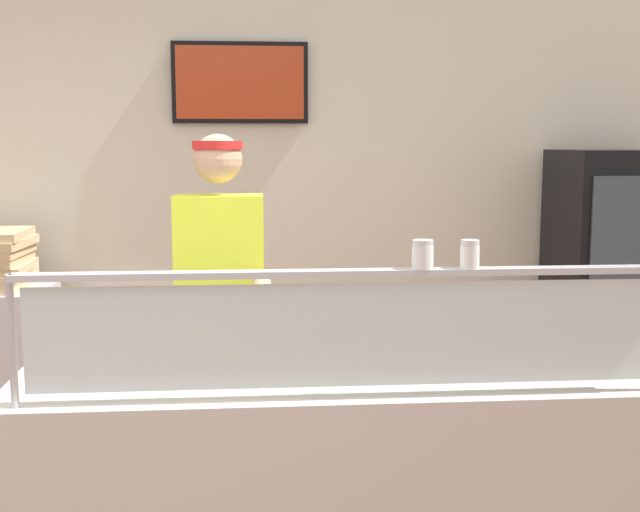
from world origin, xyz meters
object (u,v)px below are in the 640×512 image
object	(u,v)px
pizza_tray	(252,359)
parmesan_shaker	(423,256)
pizza_server	(248,354)
pepper_flake_shaker	(470,256)
drink_fridge	(616,294)
worker_figure	(221,309)

from	to	relation	value
pizza_tray	parmesan_shaker	size ratio (longest dim) A/B	4.94
pizza_server	pepper_flake_shaker	world-z (taller)	pepper_flake_shaker
pizza_tray	parmesan_shaker	distance (m)	0.79
pizza_server	drink_fridge	size ratio (longest dim) A/B	0.17
parmesan_shaker	pepper_flake_shaker	bearing A→B (deg)	0.00
pizza_server	worker_figure	bearing A→B (deg)	84.37
pizza_server	pizza_tray	bearing A→B (deg)	38.40
pizza_tray	pizza_server	world-z (taller)	pizza_server
drink_fridge	parmesan_shaker	bearing A→B (deg)	-127.06
pizza_server	parmesan_shaker	size ratio (longest dim) A/B	3.20
pizza_tray	worker_figure	bearing A→B (deg)	100.91
pizza_tray	pizza_server	size ratio (longest dim) A/B	1.54
pizza_tray	pepper_flake_shaker	size ratio (longest dim) A/B	5.03
pizza_server	parmesan_shaker	xyz separation A→B (m)	(0.53, -0.40, 0.40)
pizza_server	pepper_flake_shaker	bearing A→B (deg)	-45.88
worker_figure	drink_fridge	world-z (taller)	worker_figure
pizza_server	pepper_flake_shaker	distance (m)	0.88
pizza_server	pepper_flake_shaker	size ratio (longest dim) A/B	3.26
pizza_server	worker_figure	world-z (taller)	worker_figure
pizza_server	parmesan_shaker	distance (m)	0.77
pepper_flake_shaker	pizza_tray	bearing A→B (deg)	147.39
pepper_flake_shaker	worker_figure	bearing A→B (deg)	125.46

